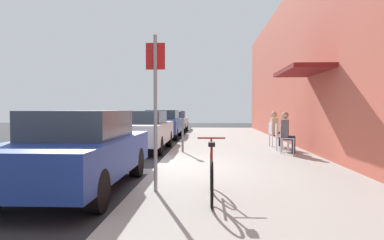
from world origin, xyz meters
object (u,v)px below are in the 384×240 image
object	(u,v)px
cafe_chair_1	(280,135)
parked_car_3	(173,121)
parked_car_2	(163,124)
cafe_chair_2	(274,133)
parked_car_1	(142,130)
seated_patron_0	(287,131)
seated_patron_2	(276,128)
bicycle_0	(212,175)
street_sign	(155,100)
cafe_chair_0	(285,137)
parking_meter	(183,128)
parked_car_0	(79,149)

from	to	relation	value
cafe_chair_1	parked_car_3	bearing A→B (deg)	112.53
parked_car_2	cafe_chair_2	bearing A→B (deg)	-46.46
parked_car_3	cafe_chair_2	size ratio (longest dim) A/B	5.06
parked_car_1	parked_car_2	size ratio (longest dim) A/B	1.00
cafe_chair_1	parked_car_2	bearing A→B (deg)	127.95
parked_car_1	parked_car_2	xyz separation A→B (m)	(0.00, 5.57, 0.01)
parked_car_1	seated_patron_0	bearing A→B (deg)	-15.50
seated_patron_2	cafe_chair_2	bearing A→B (deg)	-174.80
bicycle_0	cafe_chair_2	distance (m)	8.01
parked_car_3	seated_patron_2	bearing A→B (deg)	-65.08
bicycle_0	seated_patron_2	size ratio (longest dim) A/B	1.33
street_sign	seated_patron_2	bearing A→B (deg)	65.10
parked_car_1	cafe_chair_2	distance (m)	4.81
cafe_chair_0	cafe_chair_2	world-z (taller)	same
cafe_chair_0	cafe_chair_1	xyz separation A→B (m)	(-0.00, 0.76, 0.00)
street_sign	seated_patron_0	world-z (taller)	street_sign
cafe_chair_0	seated_patron_2	size ratio (longest dim) A/B	0.67
bicycle_0	seated_patron_0	xyz separation A→B (m)	(2.41, 5.78, 0.34)
seated_patron_0	cafe_chair_2	size ratio (longest dim) A/B	1.48
seated_patron_0	cafe_chair_1	world-z (taller)	seated_patron_0
street_sign	seated_patron_0	size ratio (longest dim) A/B	2.02
parking_meter	cafe_chair_2	distance (m)	3.72
parked_car_2	cafe_chair_2	size ratio (longest dim) A/B	5.06
parked_car_3	street_sign	xyz separation A→B (m)	(1.50, -17.62, 0.93)
seated_patron_0	parked_car_3	bearing A→B (deg)	111.49
parked_car_1	bicycle_0	distance (m)	7.53
parked_car_2	parking_meter	world-z (taller)	parked_car_2
parked_car_0	cafe_chair_0	distance (m)	6.80
parking_meter	cafe_chair_2	size ratio (longest dim) A/B	1.52
seated_patron_0	cafe_chair_2	xyz separation A→B (m)	(-0.06, 1.88, -0.19)
seated_patron_0	parked_car_1	bearing A→B (deg)	164.50
parking_meter	cafe_chair_0	size ratio (longest dim) A/B	1.52
parked_car_3	cafe_chair_2	world-z (taller)	parked_car_3
seated_patron_2	parked_car_2	bearing A→B (deg)	133.93
street_sign	seated_patron_2	xyz separation A→B (m)	(3.34, 7.20, -0.82)
parking_meter	cafe_chair_2	world-z (taller)	parking_meter
parked_car_0	parked_car_3	bearing A→B (deg)	90.00
parked_car_2	parking_meter	xyz separation A→B (m)	(1.55, -6.86, 0.13)
parked_car_0	cafe_chair_2	world-z (taller)	parked_car_0
parked_car_2	street_sign	xyz separation A→B (m)	(1.50, -12.22, 0.88)
parked_car_1	parking_meter	xyz separation A→B (m)	(1.55, -1.30, 0.14)
seated_patron_2	parked_car_1	bearing A→B (deg)	-173.65
cafe_chair_2	seated_patron_2	size ratio (longest dim) A/B	0.67
parked_car_1	street_sign	distance (m)	6.88
parking_meter	cafe_chair_0	xyz separation A→B (m)	(3.23, -0.03, -0.26)
cafe_chair_1	cafe_chair_2	bearing A→B (deg)	90.03
street_sign	cafe_chair_0	xyz separation A→B (m)	(3.28, 5.33, -1.02)
parked_car_1	bicycle_0	size ratio (longest dim) A/B	2.57
cafe_chair_2	seated_patron_2	bearing A→B (deg)	5.20
parked_car_3	bicycle_0	size ratio (longest dim) A/B	2.57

